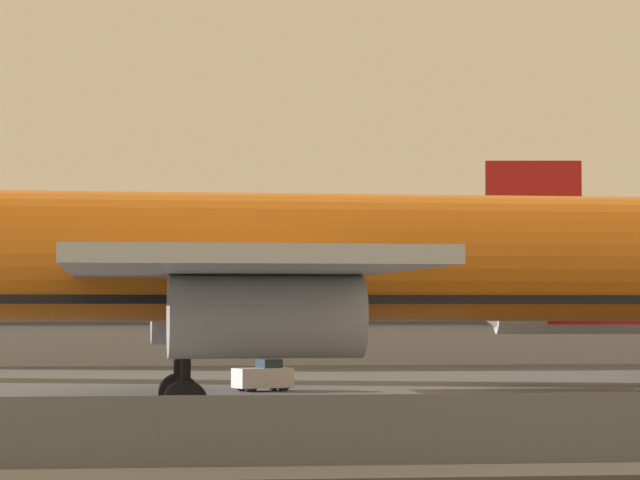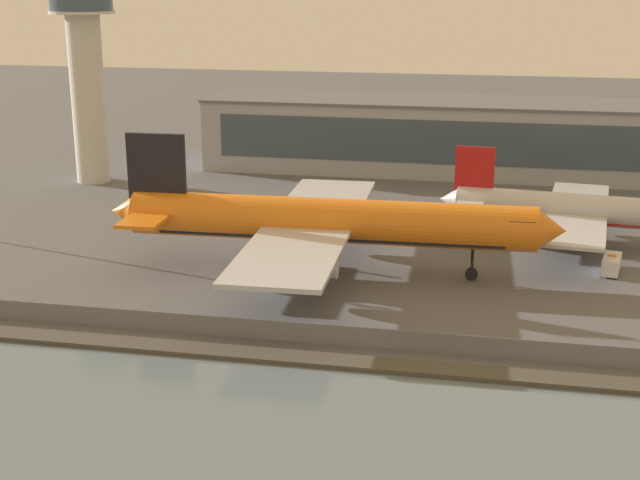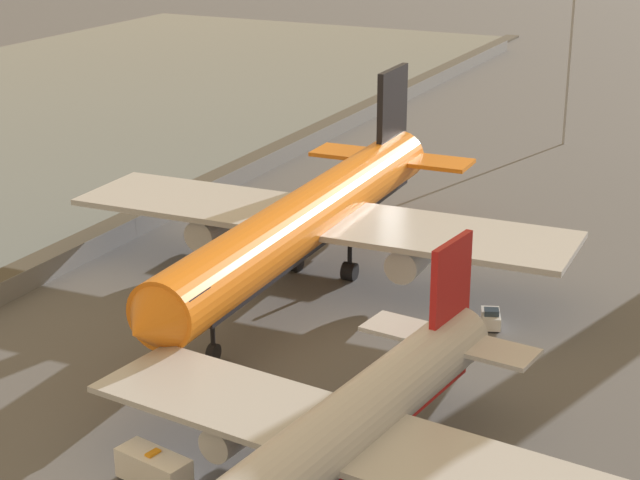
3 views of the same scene
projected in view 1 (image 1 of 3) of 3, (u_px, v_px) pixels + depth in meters
name	position (u px, v px, depth m)	size (l,w,h in m)	color
ground_plane	(157.00, 429.00, 58.86)	(500.00, 500.00, 0.00)	#565659
perimeter_fence	(159.00, 435.00, 43.02)	(280.00, 0.10, 2.23)	slate
cargo_jet_orange	(246.00, 262.00, 66.70)	(58.69, 50.00, 17.58)	orange
baggage_tug	(263.00, 377.00, 85.38)	(3.56, 2.62, 1.80)	white
terminal_building	(370.00, 282.00, 133.28)	(100.75, 19.91, 13.92)	#9EA3AD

